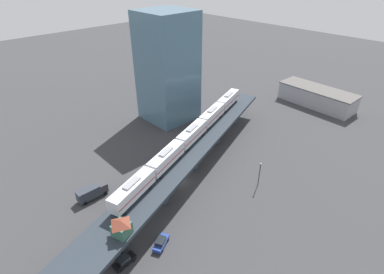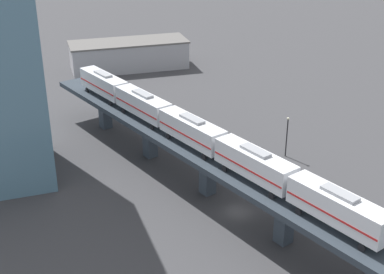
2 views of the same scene
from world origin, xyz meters
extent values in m
plane|color=#38383A|center=(0.00, 0.00, 0.00)|extent=(400.00, 400.00, 0.00)
cube|color=#283039|center=(0.00, 0.00, 6.73)|extent=(36.54, 90.06, 0.80)
cube|color=#333D47|center=(2.64, -8.08, 3.16)|extent=(2.27, 2.27, 6.33)
cube|color=#333D47|center=(-2.02, 6.18, 3.16)|extent=(2.27, 2.27, 6.33)
cube|color=#333D47|center=(-6.67, 20.44, 3.16)|extent=(2.27, 2.27, 6.33)
cube|color=#333D47|center=(-11.33, 34.70, 3.16)|extent=(2.27, 2.27, 6.33)
cube|color=silver|center=(3.90, -16.44, 9.67)|extent=(6.39, 12.28, 3.10)
cube|color=#B21E1E|center=(3.90, -16.44, 9.37)|extent=(6.35, 12.06, 0.24)
cube|color=gray|center=(3.90, -16.44, 11.40)|extent=(2.63, 4.43, 0.36)
cylinder|color=black|center=(4.07, -20.80, 7.55)|extent=(0.47, 0.87, 0.84)
cylinder|color=black|center=(6.33, -20.07, 7.55)|extent=(0.47, 0.87, 0.84)
cylinder|color=black|center=(1.46, -12.82, 7.55)|extent=(0.47, 0.87, 0.84)
cylinder|color=black|center=(3.72, -12.08, 7.55)|extent=(0.47, 0.87, 0.84)
cube|color=silver|center=(-0.02, -4.46, 9.67)|extent=(6.39, 12.28, 3.10)
cube|color=#B21E1E|center=(-0.02, -4.46, 9.37)|extent=(6.35, 12.06, 0.24)
cube|color=gray|center=(-0.02, -4.46, 11.40)|extent=(2.63, 4.43, 0.36)
cylinder|color=black|center=(0.16, -8.83, 7.55)|extent=(0.47, 0.87, 0.84)
cylinder|color=black|center=(2.42, -8.09, 7.55)|extent=(0.47, 0.87, 0.84)
cylinder|color=black|center=(-2.45, -0.84, 7.55)|extent=(0.47, 0.87, 0.84)
cylinder|color=black|center=(-0.19, -0.10, 7.55)|extent=(0.47, 0.87, 0.84)
cube|color=silver|center=(-3.93, 7.51, 9.67)|extent=(6.39, 12.28, 3.10)
cube|color=#B21E1E|center=(-3.93, 7.51, 9.37)|extent=(6.35, 12.06, 0.24)
cube|color=gray|center=(-3.93, 7.51, 11.40)|extent=(2.63, 4.43, 0.36)
cylinder|color=black|center=(-3.75, 3.15, 7.55)|extent=(0.47, 0.87, 0.84)
cylinder|color=black|center=(-1.49, 3.89, 7.55)|extent=(0.47, 0.87, 0.84)
cylinder|color=black|center=(-6.36, 11.14, 7.55)|extent=(0.47, 0.87, 0.84)
cylinder|color=black|center=(-4.10, 11.88, 7.55)|extent=(0.47, 0.87, 0.84)
cube|color=silver|center=(-7.84, 19.49, 9.67)|extent=(6.39, 12.28, 3.10)
cube|color=#B21E1E|center=(-7.84, 19.49, 9.37)|extent=(6.35, 12.06, 0.24)
cube|color=gray|center=(-7.84, 19.49, 11.40)|extent=(2.63, 4.43, 0.36)
cylinder|color=black|center=(-7.66, 15.13, 7.55)|extent=(0.47, 0.87, 0.84)
cylinder|color=black|center=(-5.40, 15.87, 7.55)|extent=(0.47, 0.87, 0.84)
cylinder|color=black|center=(-10.27, 23.11, 7.55)|extent=(0.47, 0.87, 0.84)
cylinder|color=black|center=(-8.01, 23.85, 7.55)|extent=(0.47, 0.87, 0.84)
cube|color=silver|center=(-11.75, 31.47, 9.67)|extent=(6.39, 12.28, 3.10)
cube|color=#B21E1E|center=(-11.75, 31.47, 9.37)|extent=(6.35, 12.06, 0.24)
cube|color=gray|center=(-11.75, 31.47, 11.40)|extent=(2.63, 4.43, 0.36)
cylinder|color=black|center=(-11.57, 27.11, 7.55)|extent=(0.47, 0.87, 0.84)
cylinder|color=black|center=(-9.31, 27.85, 7.55)|extent=(0.47, 0.87, 0.84)
cylinder|color=black|center=(-14.18, 35.09, 7.55)|extent=(0.47, 0.87, 0.84)
cylinder|color=black|center=(-11.92, 35.83, 7.55)|extent=(0.47, 0.87, 0.84)
cylinder|color=black|center=(10.49, -15.31, 0.33)|extent=(0.51, 0.70, 0.66)
cylinder|color=black|center=(12.01, -14.53, 0.33)|extent=(0.51, 0.70, 0.66)
cylinder|color=black|center=(14.36, 13.01, 3.25)|extent=(0.20, 0.20, 6.50)
sphere|color=beige|center=(14.36, 13.01, 6.72)|extent=(0.44, 0.44, 0.44)
cube|color=#99999E|center=(1.29, 69.30, 3.20)|extent=(28.40, 11.19, 6.40)
cube|color=#595654|center=(1.29, 69.30, 6.60)|extent=(28.97, 11.42, 0.40)
camera|label=1|loc=(45.12, -39.51, 49.31)|focal=28.00mm
camera|label=2|loc=(-26.34, -56.45, 39.69)|focal=50.00mm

